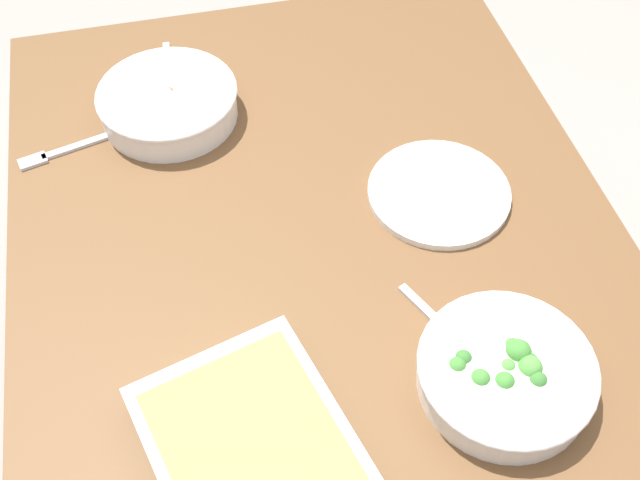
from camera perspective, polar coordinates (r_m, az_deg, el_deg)
ground_plane at (r=1.79m, az=0.00°, el=-14.98°), size 6.00×6.00×0.00m
dining_table at (r=1.22m, az=0.00°, el=-2.64°), size 1.20×0.90×0.74m
stew_bowl at (r=1.34m, az=-11.02°, el=9.89°), size 0.23×0.23×0.06m
broccoli_bowl at (r=1.02m, az=13.39°, el=-9.41°), size 0.23×0.23×0.06m
baking_dish at (r=0.94m, az=-4.56°, el=-15.82°), size 0.35×0.29×0.06m
side_plate at (r=1.22m, az=8.67°, el=3.44°), size 0.22×0.22×0.01m
spoon_by_stew at (r=1.42m, az=-11.00°, el=11.22°), size 0.18×0.03×0.01m
spoon_by_broccoli at (r=1.06m, az=10.06°, el=-7.23°), size 0.17×0.09×0.01m
fork_on_table at (r=1.34m, az=-18.14°, el=6.24°), size 0.06×0.18×0.01m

